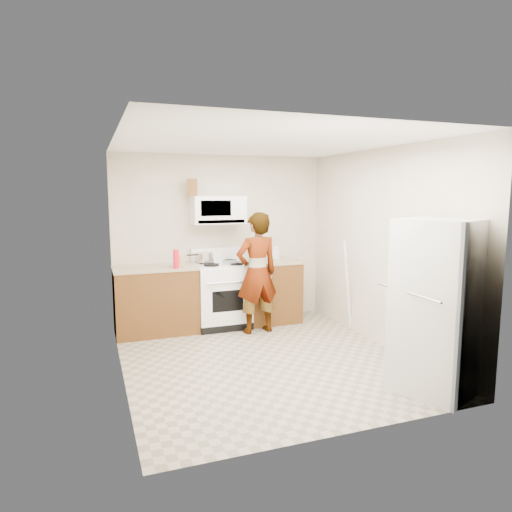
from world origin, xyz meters
name	(u,v)px	position (x,y,z in m)	size (l,w,h in m)	color
floor	(264,359)	(0.00, 0.00, 0.00)	(3.60, 3.60, 0.00)	gray
back_wall	(222,239)	(0.00, 1.79, 1.25)	(3.20, 0.02, 2.50)	beige
right_wall	(382,248)	(1.59, 0.00, 1.25)	(0.02, 3.60, 2.50)	beige
cabinet_left	(156,301)	(-1.04, 1.49, 0.45)	(1.12, 0.62, 0.90)	brown
counter_left	(155,268)	(-1.04, 1.49, 0.92)	(1.14, 0.64, 0.04)	#9D846A
cabinet_right	(271,292)	(0.68, 1.49, 0.45)	(0.80, 0.62, 0.90)	brown
counter_right	(271,262)	(0.68, 1.49, 0.92)	(0.82, 0.64, 0.04)	#9D846A
gas_range	(221,294)	(-0.10, 1.48, 0.49)	(0.76, 0.65, 1.13)	white
microwave	(218,210)	(-0.10, 1.61, 1.70)	(0.76, 0.38, 0.40)	white
person	(257,273)	(0.29, 1.03, 0.84)	(0.61, 0.40, 1.68)	tan
fridge	(437,307)	(1.27, -1.37, 0.85)	(0.70, 0.70, 1.70)	silver
kettle	(276,254)	(0.82, 1.64, 1.01)	(0.13, 0.13, 0.16)	silver
jug	(192,187)	(-0.48, 1.61, 2.02)	(0.14, 0.14, 0.24)	brown
saucepan	(205,257)	(-0.31, 1.57, 1.02)	(0.24, 0.24, 0.13)	silver
tray	(232,263)	(0.03, 1.37, 0.96)	(0.25, 0.16, 0.05)	silver
bottle_spray	(176,259)	(-0.79, 1.24, 1.06)	(0.08, 0.08, 0.26)	red
bottle_hot_sauce	(179,260)	(-0.72, 1.43, 1.02)	(0.05, 0.05, 0.16)	orange
bottle_green_cap	(176,260)	(-0.77, 1.32, 1.04)	(0.06, 0.06, 0.21)	green
pot_lid	(176,267)	(-0.78, 1.34, 0.94)	(0.21, 0.21, 0.01)	white
broom	(348,285)	(1.50, 0.65, 0.66)	(0.03, 0.03, 1.31)	white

